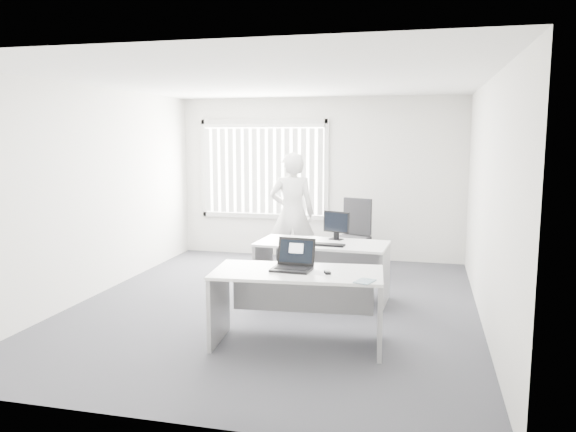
% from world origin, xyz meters
% --- Properties ---
extents(ground, '(6.00, 6.00, 0.00)m').
position_xyz_m(ground, '(0.00, 0.00, 0.00)').
color(ground, '#444349').
rests_on(ground, ground).
extents(wall_back, '(5.00, 0.02, 2.80)m').
position_xyz_m(wall_back, '(0.00, 3.00, 1.40)').
color(wall_back, silver).
rests_on(wall_back, ground).
extents(wall_front, '(5.00, 0.02, 2.80)m').
position_xyz_m(wall_front, '(0.00, -3.00, 1.40)').
color(wall_front, silver).
rests_on(wall_front, ground).
extents(wall_left, '(0.02, 6.00, 2.80)m').
position_xyz_m(wall_left, '(-2.50, 0.00, 1.40)').
color(wall_left, silver).
rests_on(wall_left, ground).
extents(wall_right, '(0.02, 6.00, 2.80)m').
position_xyz_m(wall_right, '(2.50, 0.00, 1.40)').
color(wall_right, silver).
rests_on(wall_right, ground).
extents(ceiling, '(5.00, 6.00, 0.02)m').
position_xyz_m(ceiling, '(0.00, 0.00, 2.80)').
color(ceiling, silver).
rests_on(ceiling, wall_back).
extents(window, '(2.32, 0.06, 1.76)m').
position_xyz_m(window, '(-1.00, 2.96, 1.55)').
color(window, beige).
rests_on(window, wall_back).
extents(blinds, '(2.20, 0.10, 1.50)m').
position_xyz_m(blinds, '(-1.00, 2.90, 1.52)').
color(blinds, white).
rests_on(blinds, wall_back).
extents(desk_near, '(1.78, 0.95, 0.79)m').
position_xyz_m(desk_near, '(0.58, -1.21, 0.57)').
color(desk_near, white).
rests_on(desk_near, ground).
extents(desk_far, '(1.73, 0.89, 0.77)m').
position_xyz_m(desk_far, '(0.53, 0.44, 0.55)').
color(desk_far, white).
rests_on(desk_far, ground).
extents(office_chair, '(0.81, 0.81, 1.14)m').
position_xyz_m(office_chair, '(0.71, 2.22, 0.36)').
color(office_chair, black).
rests_on(office_chair, ground).
extents(person, '(0.78, 0.60, 1.90)m').
position_xyz_m(person, '(-0.18, 1.74, 0.95)').
color(person, silver).
rests_on(person, ground).
extents(laptop, '(0.42, 0.38, 0.31)m').
position_xyz_m(laptop, '(0.51, -1.21, 0.94)').
color(laptop, black).
rests_on(laptop, desk_near).
extents(paper_sheet, '(0.27, 0.19, 0.00)m').
position_xyz_m(paper_sheet, '(0.86, -1.24, 0.79)').
color(paper_sheet, white).
rests_on(paper_sheet, desk_near).
extents(mouse, '(0.09, 0.11, 0.04)m').
position_xyz_m(mouse, '(0.89, -1.26, 0.81)').
color(mouse, '#A9A9AB').
rests_on(mouse, paper_sheet).
extents(booklet, '(0.21, 0.25, 0.01)m').
position_xyz_m(booklet, '(1.29, -1.47, 0.79)').
color(booklet, silver).
rests_on(booklet, desk_near).
extents(keyboard, '(0.47, 0.19, 0.02)m').
position_xyz_m(keyboard, '(0.62, 0.24, 0.78)').
color(keyboard, black).
rests_on(keyboard, desk_far).
extents(monitor, '(0.40, 0.23, 0.38)m').
position_xyz_m(monitor, '(0.68, 0.69, 0.96)').
color(monitor, black).
rests_on(monitor, desk_far).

